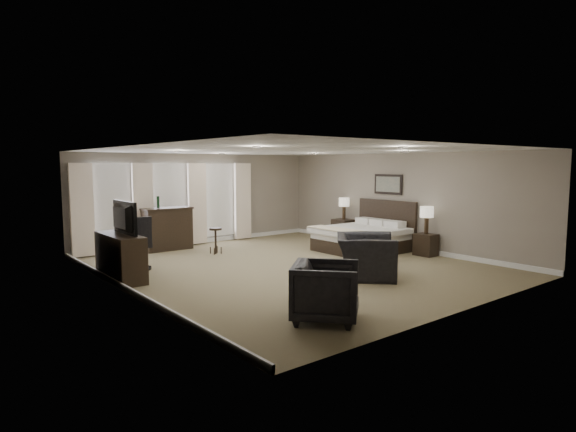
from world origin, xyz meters
TOP-DOWN VIEW (x-y plane):
  - room at (0.00, 0.00)m, footprint 7.60×8.60m
  - window_bay at (-1.00, 4.11)m, footprint 5.25×0.20m
  - bed at (2.58, 0.37)m, footprint 2.07×1.97m
  - nightstand_near at (3.47, -1.08)m, footprint 0.41×0.51m
  - nightstand_far at (3.47, 1.82)m, footprint 0.50×0.61m
  - lamp_near at (3.47, -1.08)m, footprint 0.34×0.34m
  - lamp_far at (3.47, 1.82)m, footprint 0.31×0.31m
  - wall_art at (3.70, 0.37)m, footprint 0.04×0.96m
  - dresser at (-3.45, 1.18)m, footprint 0.51×1.57m
  - tv at (-3.45, 1.18)m, footprint 0.66×1.14m
  - armchair_near at (0.53, -1.71)m, footprint 1.53×1.54m
  - armchair_far at (-2.00, -3.24)m, footprint 1.28×1.27m
  - bar_counter at (-1.26, 3.83)m, footprint 1.32×0.69m
  - bar_stool_left at (-2.30, 3.55)m, footprint 0.44×0.44m
  - bar_stool_right at (-0.54, 2.45)m, footprint 0.40×0.40m
  - desk_chair at (-2.88, 1.81)m, footprint 0.67×0.67m

SIDE VIEW (x-z plane):
  - nightstand_near at x=3.47m, z-range 0.00..0.55m
  - nightstand_far at x=3.47m, z-range 0.00..0.67m
  - bar_stool_right at x=-0.54m, z-range 0.00..0.67m
  - bar_stool_left at x=-2.30m, z-range 0.00..0.75m
  - dresser at x=-3.45m, z-range 0.00..0.91m
  - armchair_far at x=-2.00m, z-range 0.00..0.96m
  - bar_counter at x=-1.26m, z-range 0.00..1.15m
  - armchair_near at x=0.53m, z-range 0.00..1.15m
  - desk_chair at x=-2.88m, z-range 0.00..1.19m
  - bed at x=2.58m, z-range 0.00..1.31m
  - lamp_near at x=3.47m, z-range 0.55..1.24m
  - tv at x=-3.45m, z-range 0.91..1.06m
  - lamp_far at x=3.47m, z-range 0.67..1.31m
  - window_bay at x=-1.00m, z-range 0.05..2.35m
  - room at x=0.00m, z-range -0.02..2.62m
  - wall_art at x=3.70m, z-range 1.47..2.03m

